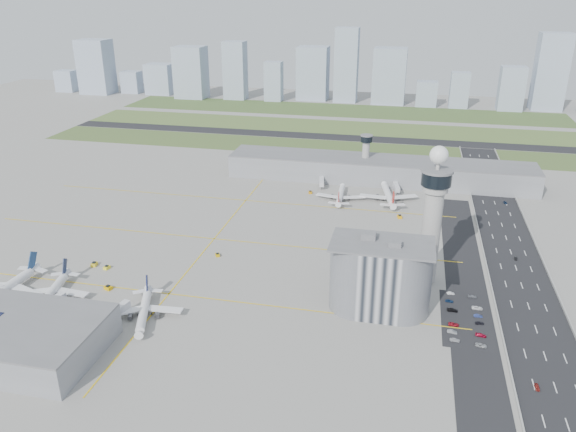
% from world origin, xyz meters
% --- Properties ---
extents(ground, '(1000.00, 1000.00, 0.00)m').
position_xyz_m(ground, '(0.00, 0.00, 0.00)').
color(ground, '#9D9A92').
extents(grass_strip_0, '(480.00, 50.00, 0.08)m').
position_xyz_m(grass_strip_0, '(-20.00, 225.00, 0.04)').
color(grass_strip_0, '#425628').
rests_on(grass_strip_0, ground).
extents(grass_strip_1, '(480.00, 60.00, 0.08)m').
position_xyz_m(grass_strip_1, '(-20.00, 300.00, 0.04)').
color(grass_strip_1, '#4E632F').
rests_on(grass_strip_1, ground).
extents(grass_strip_2, '(480.00, 70.00, 0.08)m').
position_xyz_m(grass_strip_2, '(-20.00, 380.00, 0.04)').
color(grass_strip_2, '#435D2C').
rests_on(grass_strip_2, ground).
extents(runway, '(480.00, 22.00, 0.10)m').
position_xyz_m(runway, '(-20.00, 262.00, 0.06)').
color(runway, black).
rests_on(runway, ground).
extents(highway, '(28.00, 500.00, 0.10)m').
position_xyz_m(highway, '(115.00, 0.00, 0.05)').
color(highway, black).
rests_on(highway, ground).
extents(barrier_left, '(0.60, 500.00, 1.20)m').
position_xyz_m(barrier_left, '(101.00, 0.00, 0.60)').
color(barrier_left, '#9E9E99').
rests_on(barrier_left, ground).
extents(barrier_right, '(0.60, 500.00, 1.20)m').
position_xyz_m(barrier_right, '(129.00, 0.00, 0.60)').
color(barrier_right, '#9E9E99').
rests_on(barrier_right, ground).
extents(landside_road, '(18.00, 260.00, 0.08)m').
position_xyz_m(landside_road, '(90.00, -10.00, 0.04)').
color(landside_road, black).
rests_on(landside_road, ground).
extents(parking_lot, '(20.00, 44.00, 0.10)m').
position_xyz_m(parking_lot, '(88.00, -22.00, 0.05)').
color(parking_lot, black).
rests_on(parking_lot, ground).
extents(taxiway_line_h_0, '(260.00, 0.60, 0.01)m').
position_xyz_m(taxiway_line_h_0, '(-40.00, -30.00, 0.01)').
color(taxiway_line_h_0, yellow).
rests_on(taxiway_line_h_0, ground).
extents(taxiway_line_h_1, '(260.00, 0.60, 0.01)m').
position_xyz_m(taxiway_line_h_1, '(-40.00, 30.00, 0.01)').
color(taxiway_line_h_1, yellow).
rests_on(taxiway_line_h_1, ground).
extents(taxiway_line_h_2, '(260.00, 0.60, 0.01)m').
position_xyz_m(taxiway_line_h_2, '(-40.00, 90.00, 0.01)').
color(taxiway_line_h_2, yellow).
rests_on(taxiway_line_h_2, ground).
extents(taxiway_line_v, '(0.60, 260.00, 0.01)m').
position_xyz_m(taxiway_line_v, '(-40.00, 30.00, 0.01)').
color(taxiway_line_v, yellow).
rests_on(taxiway_line_v, ground).
extents(control_tower, '(14.00, 14.00, 64.50)m').
position_xyz_m(control_tower, '(72.00, 8.00, 35.04)').
color(control_tower, '#ADAAA5').
rests_on(control_tower, ground).
extents(secondary_tower, '(8.60, 8.60, 31.90)m').
position_xyz_m(secondary_tower, '(30.00, 150.00, 18.80)').
color(secondary_tower, '#ADAAA5').
rests_on(secondary_tower, ground).
extents(admin_building, '(42.00, 24.00, 33.50)m').
position_xyz_m(admin_building, '(51.99, -22.00, 15.30)').
color(admin_building, '#B2B2B7').
rests_on(admin_building, ground).
extents(terminal_pier, '(210.00, 32.00, 15.80)m').
position_xyz_m(terminal_pier, '(40.00, 148.00, 7.90)').
color(terminal_pier, gray).
rests_on(terminal_pier, ground).
extents(airplane_near_a, '(39.67, 45.90, 12.30)m').
position_xyz_m(airplane_near_a, '(-109.69, -47.42, 6.15)').
color(airplane_near_a, white).
rests_on(airplane_near_a, ground).
extents(airplane_near_b, '(40.05, 44.59, 10.86)m').
position_xyz_m(airplane_near_b, '(-88.29, -45.31, 5.43)').
color(airplane_near_b, white).
rests_on(airplane_near_b, ground).
extents(airplane_near_c, '(43.05, 46.48, 10.59)m').
position_xyz_m(airplane_near_c, '(-41.98, -50.27, 5.30)').
color(airplane_near_c, white).
rests_on(airplane_near_c, ground).
extents(airplane_far_a, '(33.90, 39.19, 10.49)m').
position_xyz_m(airplane_far_a, '(18.84, 105.53, 5.25)').
color(airplane_far_a, white).
rests_on(airplane_far_a, ground).
extents(airplane_far_b, '(44.91, 50.11, 12.27)m').
position_xyz_m(airplane_far_b, '(48.75, 111.04, 6.14)').
color(airplane_far_b, white).
rests_on(airplane_far_b, ground).
extents(jet_bridge_near_1, '(5.39, 14.31, 5.70)m').
position_xyz_m(jet_bridge_near_1, '(-83.00, -61.00, 2.85)').
color(jet_bridge_near_1, silver).
rests_on(jet_bridge_near_1, ground).
extents(jet_bridge_near_2, '(5.39, 14.31, 5.70)m').
position_xyz_m(jet_bridge_near_2, '(-53.00, -61.00, 2.85)').
color(jet_bridge_near_2, silver).
rests_on(jet_bridge_near_2, ground).
extents(jet_bridge_far_0, '(5.39, 14.31, 5.70)m').
position_xyz_m(jet_bridge_far_0, '(2.00, 132.00, 2.85)').
color(jet_bridge_far_0, silver).
rests_on(jet_bridge_far_0, ground).
extents(jet_bridge_far_1, '(5.39, 14.31, 5.70)m').
position_xyz_m(jet_bridge_far_1, '(52.00, 132.00, 2.85)').
color(jet_bridge_far_1, silver).
rests_on(jet_bridge_far_1, ground).
extents(tug_0, '(2.73, 3.50, 1.82)m').
position_xyz_m(tug_0, '(-79.10, -14.33, 0.91)').
color(tug_0, yellow).
rests_on(tug_0, ground).
extents(tug_1, '(2.97, 3.89, 2.07)m').
position_xyz_m(tug_1, '(-86.80, -12.74, 1.03)').
color(tug_1, yellow).
rests_on(tug_1, ground).
extents(tug_2, '(4.08, 3.42, 2.02)m').
position_xyz_m(tug_2, '(-68.43, -32.26, 1.01)').
color(tug_2, '#E6AA04').
rests_on(tug_2, ground).
extents(tug_3, '(3.08, 3.44, 1.66)m').
position_xyz_m(tug_3, '(-31.29, 10.56, 0.83)').
color(tug_3, '#CDA207').
rests_on(tug_3, ground).
extents(tug_4, '(2.93, 3.55, 1.78)m').
position_xyz_m(tug_4, '(-2.07, 112.06, 0.89)').
color(tug_4, orange).
rests_on(tug_4, ground).
extents(tug_5, '(3.13, 3.92, 2.00)m').
position_xyz_m(tug_5, '(57.14, 81.89, 1.00)').
color(tug_5, '#F0A00A').
rests_on(tug_5, ground).
extents(car_lot_0, '(3.89, 1.70, 1.31)m').
position_xyz_m(car_lot_0, '(82.76, -39.45, 0.65)').
color(car_lot_0, silver).
rests_on(car_lot_0, ground).
extents(car_lot_1, '(4.08, 1.95, 1.29)m').
position_xyz_m(car_lot_1, '(81.98, -33.99, 0.65)').
color(car_lot_1, gray).
rests_on(car_lot_1, ground).
extents(car_lot_2, '(4.41, 2.35, 1.18)m').
position_xyz_m(car_lot_2, '(82.84, -28.43, 0.59)').
color(car_lot_2, '#A31122').
rests_on(car_lot_2, ground).
extents(car_lot_3, '(4.56, 1.91, 1.31)m').
position_xyz_m(car_lot_3, '(82.83, -17.42, 0.66)').
color(car_lot_3, black).
rests_on(car_lot_3, ground).
extents(car_lot_4, '(3.53, 1.60, 1.18)m').
position_xyz_m(car_lot_4, '(81.88, -9.94, 0.59)').
color(car_lot_4, '#0F264B').
rests_on(car_lot_4, ground).
extents(car_lot_5, '(3.49, 1.61, 1.11)m').
position_xyz_m(car_lot_5, '(82.73, -3.02, 0.55)').
color(car_lot_5, white).
rests_on(car_lot_5, ground).
extents(car_lot_6, '(4.60, 2.61, 1.21)m').
position_xyz_m(car_lot_6, '(92.34, -40.91, 0.61)').
color(car_lot_6, '#A9ACAF').
rests_on(car_lot_6, ground).
extents(car_lot_7, '(4.42, 2.31, 1.22)m').
position_xyz_m(car_lot_7, '(92.89, -33.92, 0.61)').
color(car_lot_7, maroon).
rests_on(car_lot_7, ground).
extents(car_lot_8, '(3.61, 1.81, 1.18)m').
position_xyz_m(car_lot_8, '(93.15, -25.06, 0.59)').
color(car_lot_8, black).
rests_on(car_lot_8, ground).
extents(car_lot_9, '(3.63, 1.43, 1.18)m').
position_xyz_m(car_lot_9, '(93.08, -19.65, 0.59)').
color(car_lot_9, navy).
rests_on(car_lot_9, ground).
extents(car_lot_10, '(4.66, 2.41, 1.25)m').
position_xyz_m(car_lot_10, '(93.20, -13.42, 0.63)').
color(car_lot_10, white).
rests_on(car_lot_10, ground).
extents(car_lot_11, '(3.85, 1.77, 1.09)m').
position_xyz_m(car_lot_11, '(91.97, -4.00, 0.54)').
color(car_lot_11, slate).
rests_on(car_lot_11, ground).
extents(car_hw_0, '(1.55, 3.69, 1.25)m').
position_xyz_m(car_hw_0, '(108.77, -61.84, 0.62)').
color(car_hw_0, maroon).
rests_on(car_hw_0, ground).
extents(car_hw_1, '(1.43, 3.48, 1.12)m').
position_xyz_m(car_hw_1, '(116.18, 39.55, 0.56)').
color(car_hw_1, black).
rests_on(car_hw_1, ground).
extents(car_hw_2, '(1.93, 3.99, 1.10)m').
position_xyz_m(car_hw_2, '(121.40, 120.72, 0.55)').
color(car_hw_2, navy).
rests_on(car_hw_2, ground).
extents(car_hw_4, '(1.72, 3.55, 1.17)m').
position_xyz_m(car_hw_4, '(107.42, 179.31, 0.58)').
color(car_hw_4, gray).
rests_on(car_hw_4, ground).
extents(skyline_bldg_0, '(24.05, 19.24, 26.50)m').
position_xyz_m(skyline_bldg_0, '(-377.77, 421.70, 13.25)').
color(skyline_bldg_0, '#9EADC1').
rests_on(skyline_bldg_0, ground).
extents(skyline_bldg_1, '(37.63, 30.10, 65.60)m').
position_xyz_m(skyline_bldg_1, '(-331.22, 417.61, 32.80)').
color(skyline_bldg_1, '#9EADC1').
rests_on(skyline_bldg_1, ground).
extents(skyline_bldg_2, '(22.81, 18.25, 26.79)m').
position_xyz_m(skyline_bldg_2, '(-291.25, 430.16, 13.39)').
color(skyline_bldg_2, '#9EADC1').
rests_on(skyline_bldg_2, ground).
extents(skyline_bldg_3, '(32.30, 25.84, 36.93)m').
position_xyz_m(skyline_bldg_3, '(-252.58, 431.35, 18.47)').
color(skyline_bldg_3, '#9EADC1').
rests_on(skyline_bldg_3, ground).
extents(skyline_bldg_4, '(35.81, 28.65, 60.36)m').
position_xyz_m(skyline_bldg_4, '(-204.47, 415.19, 30.18)').
color(skyline_bldg_4, '#9EADC1').
rests_on(skyline_bldg_4, ground).
extents(skyline_bldg_5, '(25.49, 20.39, 66.89)m').
position_xyz_m(skyline_bldg_5, '(-150.11, 419.66, 33.44)').
color(skyline_bldg_5, '#9EADC1').
rests_on(skyline_bldg_5, ground).
extents(skyline_bldg_6, '(20.04, 16.03, 45.20)m').
position_xyz_m(skyline_bldg_6, '(-102.68, 417.90, 22.60)').
color(skyline_bldg_6, '#9EADC1').
rests_on(skyline_bldg_6, ground).
extents(skyline_bldg_7, '(35.76, 28.61, 61.22)m').
position_xyz_m(skyline_bldg_7, '(-59.44, 436.89, 30.61)').
color(skyline_bldg_7, '#9EADC1').
rests_on(skyline_bldg_7, ground).
extents(skyline_bldg_8, '(26.33, 21.06, 83.39)m').
position_xyz_m(skyline_bldg_8, '(-19.42, 431.56, 41.69)').
color(skyline_bldg_8, '#9EADC1').
rests_on(skyline_bldg_8, ground).
extents(skyline_bldg_9, '(36.96, 29.57, 62.11)m').
position_xyz_m(skyline_bldg_9, '(30.27, 432.32, 31.06)').
color(skyline_bldg_9, '#9EADC1').
rests_on(skyline_bldg_9, ground).
extents(skyline_bldg_10, '(23.01, 18.41, 27.75)m').
position_xyz_m(skyline_bldg_10, '(73.27, 423.68, 13.87)').
color(skyline_bldg_10, '#9EADC1').
rests_on(skyline_bldg_10, ground).
extents(skyline_bldg_11, '(20.22, 16.18, 38.97)m').
position_xyz_m(skyline_bldg_11, '(108.28, 423.34, 19.48)').
color(skyline_bldg_11, '#9EADC1').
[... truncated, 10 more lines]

